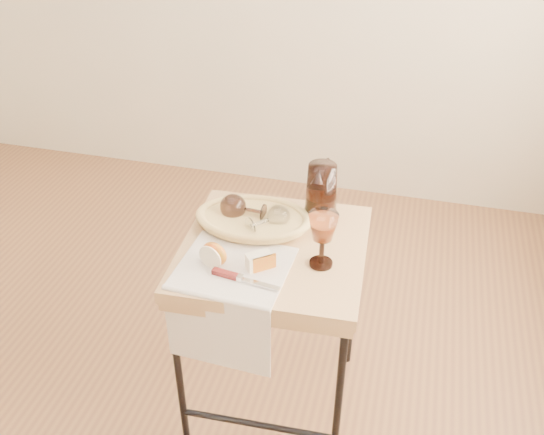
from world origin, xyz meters
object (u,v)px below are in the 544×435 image
(bread_basket, at_px, (254,221))
(apple_half, at_px, (215,254))
(goblet_lying_a, at_px, (246,209))
(goblet_lying_b, at_px, (267,220))
(tea_towel, at_px, (234,267))
(wine_goblet, at_px, (322,240))
(pitcher, at_px, (321,194))
(table_knife, at_px, (243,279))
(side_table, at_px, (273,330))

(bread_basket, relative_size, apple_half, 4.03)
(goblet_lying_a, distance_m, goblet_lying_b, 0.09)
(tea_towel, distance_m, wine_goblet, 0.27)
(pitcher, distance_m, table_knife, 0.41)
(side_table, distance_m, bread_basket, 0.40)
(bread_basket, height_order, pitcher, pitcher)
(side_table, xyz_separation_m, apple_half, (-0.14, -0.14, 0.41))
(apple_half, bearing_deg, side_table, 61.05)
(side_table, relative_size, goblet_lying_a, 5.11)
(pitcher, height_order, apple_half, pitcher)
(tea_towel, distance_m, pitcher, 0.38)
(goblet_lying_a, distance_m, wine_goblet, 0.32)
(tea_towel, height_order, pitcher, pitcher)
(tea_towel, bearing_deg, table_knife, -48.22)
(goblet_lying_a, bearing_deg, apple_half, 88.14)
(table_knife, bearing_deg, goblet_lying_b, 97.10)
(goblet_lying_b, xyz_separation_m, wine_goblet, (0.20, -0.12, 0.04))
(tea_towel, bearing_deg, apple_half, -175.45)
(table_knife, bearing_deg, tea_towel, 136.86)
(goblet_lying_b, height_order, pitcher, pitcher)
(tea_towel, distance_m, goblet_lying_a, 0.24)
(tea_towel, height_order, wine_goblet, wine_goblet)
(table_knife, bearing_deg, goblet_lying_a, 112.53)
(bread_basket, distance_m, table_knife, 0.28)
(table_knife, bearing_deg, wine_goblet, 42.28)
(side_table, bearing_deg, goblet_lying_a, 140.45)
(tea_towel, xyz_separation_m, table_knife, (0.04, -0.06, 0.01))
(pitcher, bearing_deg, wine_goblet, -83.79)
(bread_basket, xyz_separation_m, goblet_lying_a, (-0.03, 0.01, 0.03))
(tea_towel, distance_m, table_knife, 0.07)
(tea_towel, bearing_deg, pitcher, 60.23)
(goblet_lying_b, relative_size, wine_goblet, 0.66)
(pitcher, xyz_separation_m, wine_goblet, (0.05, -0.23, -0.01))
(pitcher, distance_m, apple_half, 0.41)
(tea_towel, height_order, goblet_lying_b, goblet_lying_b)
(side_table, distance_m, wine_goblet, 0.48)
(wine_goblet, bearing_deg, pitcher, 101.62)
(side_table, height_order, goblet_lying_a, goblet_lying_a)
(bread_basket, bearing_deg, goblet_lying_a, 148.53)
(table_knife, bearing_deg, apple_half, 160.08)
(side_table, bearing_deg, pitcher, 57.42)
(side_table, xyz_separation_m, goblet_lying_a, (-0.12, 0.10, 0.42))
(bread_basket, relative_size, pitcher, 1.35)
(goblet_lying_a, height_order, wine_goblet, wine_goblet)
(apple_half, bearing_deg, pitcher, 67.99)
(goblet_lying_a, distance_m, pitcher, 0.25)
(bread_basket, distance_m, goblet_lying_a, 0.05)
(bread_basket, bearing_deg, apple_half, -109.02)
(side_table, height_order, pitcher, pitcher)
(apple_half, bearing_deg, tea_towel, 18.96)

